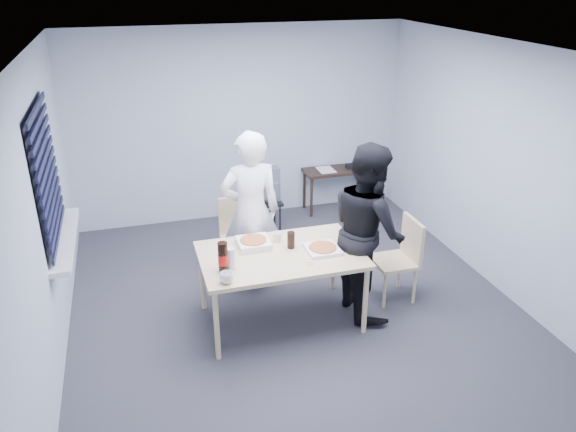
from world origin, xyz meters
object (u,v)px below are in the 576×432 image
object	(u,v)px
dining_table	(281,259)
person_black	(368,230)
stool	(267,208)
soda_bottle	(223,258)
chair_far	(239,231)
backpack	(267,185)
person_white	(251,212)
mug_a	(227,278)
side_table	(336,174)
mug_b	(277,237)
chair_right	(402,254)

from	to	relation	value
dining_table	person_black	size ratio (longest dim) A/B	0.87
stool	soda_bottle	distance (m)	2.39
chair_far	backpack	xyz separation A→B (m)	(0.54, 0.84, 0.19)
chair_far	soda_bottle	size ratio (longest dim) A/B	3.03
person_white	mug_a	xyz separation A→B (m)	(-0.47, -1.12, -0.09)
person_white	mug_a	distance (m)	1.22
stool	chair_far	bearing A→B (deg)	-122.61
person_white	side_table	xyz separation A→B (m)	(1.64, 1.76, -0.35)
chair_far	mug_a	bearing A→B (deg)	-105.54
mug_a	mug_b	bearing A→B (deg)	45.81
dining_table	chair_right	size ratio (longest dim) A/B	1.73
stool	dining_table	bearing A→B (deg)	-100.52
person_white	person_black	size ratio (longest dim) A/B	1.00
dining_table	backpack	distance (m)	1.96
backpack	mug_b	bearing A→B (deg)	-124.14
stool	mug_a	world-z (taller)	mug_a
stool	mug_b	distance (m)	1.76
chair_right	soda_bottle	xyz separation A→B (m)	(-1.92, -0.27, 0.38)
mug_b	dining_table	bearing A→B (deg)	-98.26
chair_right	side_table	size ratio (longest dim) A/B	0.97
stool	mug_b	bearing A→B (deg)	-100.87
chair_far	soda_bottle	world-z (taller)	soda_bottle
chair_far	soda_bottle	xyz separation A→B (m)	(-0.40, -1.29, 0.38)
dining_table	stool	bearing A→B (deg)	79.48
side_table	mug_a	size ratio (longest dim) A/B	7.47
chair_right	dining_table	bearing A→B (deg)	-176.95
dining_table	mug_b	size ratio (longest dim) A/B	15.42
stool	mug_a	xyz separation A→B (m)	(-0.96, -2.33, 0.42)
person_black	backpack	world-z (taller)	person_black
side_table	backpack	world-z (taller)	backpack
backpack	mug_b	distance (m)	1.70
dining_table	stool	world-z (taller)	dining_table
person_black	mug_b	xyz separation A→B (m)	(-0.85, 0.28, -0.09)
person_white	mug_b	size ratio (longest dim) A/B	17.70
person_black	soda_bottle	size ratio (longest dim) A/B	6.04
person_white	mug_a	bearing A→B (deg)	67.13
soda_bottle	person_white	bearing A→B (deg)	63.53
backpack	mug_a	size ratio (longest dim) A/B	3.59
chair_right	backpack	distance (m)	2.10
side_table	stool	xyz separation A→B (m)	(-1.16, -0.55, -0.16)
chair_right	mug_b	xyz separation A→B (m)	(-1.30, 0.19, 0.28)
mug_b	soda_bottle	bearing A→B (deg)	-143.48
person_black	soda_bottle	bearing A→B (deg)	97.12
person_white	mug_b	bearing A→B (deg)	108.91
person_white	side_table	world-z (taller)	person_white
chair_right	stool	size ratio (longest dim) A/B	1.82
stool	backpack	distance (m)	0.33
mug_a	soda_bottle	xyz separation A→B (m)	(0.01, 0.19, 0.09)
dining_table	chair_far	world-z (taller)	chair_far
dining_table	mug_b	xyz separation A→B (m)	(0.04, 0.26, 0.11)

